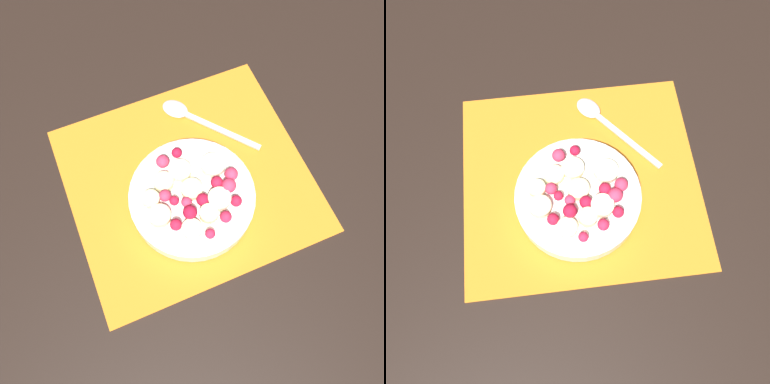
% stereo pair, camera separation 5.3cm
% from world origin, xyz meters
% --- Properties ---
extents(ground_plane, '(3.00, 3.00, 0.00)m').
position_xyz_m(ground_plane, '(0.00, 0.00, 0.00)').
color(ground_plane, black).
extents(placemat, '(0.36, 0.33, 0.01)m').
position_xyz_m(placemat, '(0.00, 0.00, 0.00)').
color(placemat, orange).
rests_on(placemat, ground_plane).
extents(fruit_bowl, '(0.18, 0.18, 0.06)m').
position_xyz_m(fruit_bowl, '(0.01, 0.04, 0.03)').
color(fruit_bowl, white).
rests_on(fruit_bowl, placemat).
extents(spoon, '(0.13, 0.15, 0.01)m').
position_xyz_m(spoon, '(-0.04, -0.10, 0.01)').
color(spoon, silver).
rests_on(spoon, placemat).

